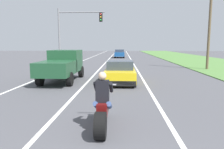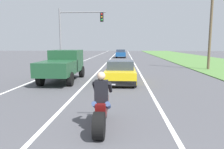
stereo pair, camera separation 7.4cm
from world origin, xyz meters
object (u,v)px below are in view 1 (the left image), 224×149
Objects in this scene: motorcycle_with_rider at (103,109)px; traffic_light_mast_near at (73,28)px; sports_car_yellow at (120,72)px; pickup_truck_left_lane_dark_green at (62,64)px; distant_car_far_ahead at (120,53)px.

traffic_light_mast_near is at bearing 105.34° from motorcycle_with_rider.
pickup_truck_left_lane_dark_green is (-3.72, 0.23, 0.48)m from sports_car_yellow.
traffic_light_mast_near is (-1.17, 8.56, 2.90)m from pickup_truck_left_lane_dark_green.
traffic_light_mast_near reaches higher than pickup_truck_left_lane_dark_green.
traffic_light_mast_near is at bearing 97.79° from pickup_truck_left_lane_dark_green.
sports_car_yellow is at bearing 86.98° from motorcycle_with_rider.
motorcycle_with_rider is at bearing -66.98° from pickup_truck_left_lane_dark_green.
sports_car_yellow is at bearing -89.20° from distant_car_far_ahead.
motorcycle_with_rider is 33.17m from distant_car_far_ahead.
pickup_truck_left_lane_dark_green reaches higher than sports_car_yellow.
motorcycle_with_rider reaches higher than sports_car_yellow.
sports_car_yellow is 10.60m from traffic_light_mast_near.
pickup_truck_left_lane_dark_green is 9.11m from traffic_light_mast_near.
sports_car_yellow is at bearing -3.49° from pickup_truck_left_lane_dark_green.
pickup_truck_left_lane_dark_green is 1.20× the size of distant_car_far_ahead.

